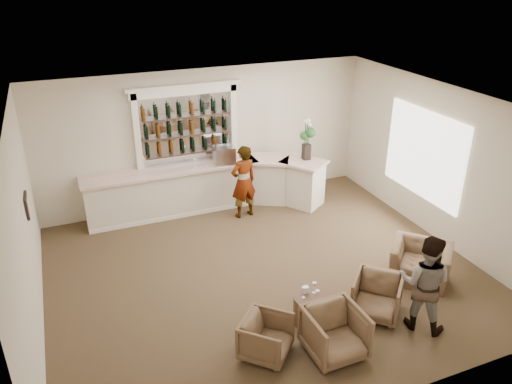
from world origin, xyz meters
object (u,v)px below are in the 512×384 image
(armchair_left, at_px, (266,337))
(flower_vase, at_px, (307,137))
(armchair_center, at_px, (335,333))
(sommelier, at_px, (243,182))
(armchair_right, at_px, (377,296))
(cocktail_table, at_px, (310,309))
(espresso_machine, at_px, (224,155))
(bar_counter, at_px, (208,187))
(armchair_far, at_px, (420,262))
(guest, at_px, (425,283))

(armchair_left, distance_m, flower_vase, 5.62)
(armchair_left, height_order, armchair_center, armchair_center)
(flower_vase, bearing_deg, sommelier, -175.23)
(armchair_center, relative_size, armchair_right, 1.07)
(cocktail_table, xyz_separation_m, flower_vase, (2.02, 4.12, 1.46))
(cocktail_table, height_order, armchair_right, armchair_right)
(sommelier, bearing_deg, espresso_machine, -78.18)
(bar_counter, distance_m, sommelier, 0.97)
(armchair_left, xyz_separation_m, armchair_far, (3.49, 0.77, 0.02))
(bar_counter, xyz_separation_m, flower_vase, (2.33, -0.51, 1.14))
(cocktail_table, xyz_separation_m, armchair_far, (2.51, 0.34, 0.10))
(bar_counter, relative_size, armchair_center, 6.68)
(armchair_far, bearing_deg, armchair_left, -122.89)
(sommelier, distance_m, guest, 4.92)
(guest, height_order, armchair_center, guest)
(armchair_center, bearing_deg, espresso_machine, 87.81)
(armchair_right, relative_size, espresso_machine, 1.67)
(cocktail_table, distance_m, flower_vase, 4.82)
(bar_counter, height_order, armchair_center, bar_counter)
(armchair_far, relative_size, espresso_machine, 2.24)
(guest, bearing_deg, sommelier, -26.28)
(guest, distance_m, flower_vase, 4.98)
(armchair_center, distance_m, espresso_machine, 5.48)
(armchair_center, distance_m, armchair_far, 2.76)
(armchair_far, bearing_deg, cocktail_table, -127.51)
(guest, relative_size, armchair_left, 2.33)
(armchair_right, xyz_separation_m, flower_vase, (0.89, 4.37, 1.35))
(cocktail_table, relative_size, espresso_machine, 1.19)
(guest, relative_size, espresso_machine, 3.53)
(cocktail_table, bearing_deg, armchair_far, 7.76)
(armchair_right, distance_m, flower_vase, 4.65)
(armchair_left, bearing_deg, flower_vase, 10.31)
(bar_counter, xyz_separation_m, armchair_left, (-0.67, -5.06, -0.24))
(bar_counter, bearing_deg, espresso_machine, -5.08)
(bar_counter, xyz_separation_m, espresso_machine, (0.41, -0.04, 0.78))
(cocktail_table, bearing_deg, guest, -25.19)
(armchair_left, height_order, espresso_machine, espresso_machine)
(sommelier, relative_size, armchair_left, 2.42)
(guest, height_order, armchair_far, guest)
(armchair_right, bearing_deg, sommelier, 144.50)
(bar_counter, xyz_separation_m, guest, (1.93, -5.40, 0.27))
(armchair_left, relative_size, armchair_center, 0.84)
(cocktail_table, bearing_deg, armchair_right, -12.08)
(armchair_right, bearing_deg, armchair_left, -131.24)
(guest, height_order, flower_vase, flower_vase)
(sommelier, distance_m, espresso_machine, 0.81)
(espresso_machine, bearing_deg, armchair_center, -85.46)
(sommelier, xyz_separation_m, espresso_machine, (-0.24, 0.62, 0.47))
(cocktail_table, bearing_deg, sommelier, 85.03)
(armchair_center, height_order, flower_vase, flower_vase)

